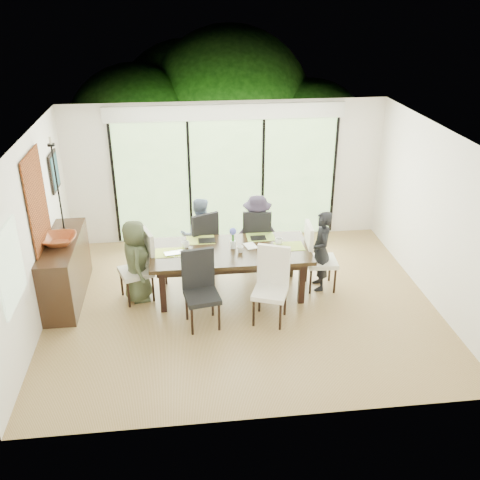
{
  "coord_description": "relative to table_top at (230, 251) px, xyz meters",
  "views": [
    {
      "loc": [
        -0.87,
        -7.16,
        4.59
      ],
      "look_at": [
        0.0,
        0.25,
        1.0
      ],
      "focal_mm": 40.0,
      "sensor_mm": 36.0,
      "label": 1
    }
  ],
  "objects": [
    {
      "name": "foliage_far",
      "position": [
        -0.46,
        6.14,
        0.86
      ],
      "size": [
        3.6,
        3.6,
        3.6
      ],
      "primitive_type": "sphere",
      "color": "#14380F",
      "rests_on": "ground"
    },
    {
      "name": "art_canvas",
      "position": [
        -2.81,
        1.34,
        0.99
      ],
      "size": [
        0.01,
        0.45,
        0.55
      ],
      "primitive_type": "cube",
      "color": "#173E4A",
      "rests_on": "wall_left"
    },
    {
      "name": "foliage_left",
      "position": [
        -1.66,
        4.84,
        0.68
      ],
      "size": [
        3.2,
        3.2,
        3.2
      ],
      "primitive_type": "sphere",
      "color": "#14380F",
      "rests_on": "ground"
    },
    {
      "name": "foliage_right",
      "position": [
        2.34,
        4.64,
        0.5
      ],
      "size": [
        2.8,
        2.8,
        2.8
      ],
      "primitive_type": "sphere",
      "color": "#14380F",
      "rests_on": "ground"
    },
    {
      "name": "chair_far_left",
      "position": [
        -0.45,
        0.85,
        -0.18
      ],
      "size": [
        0.64,
        0.64,
        1.16
      ],
      "primitive_type": null,
      "rotation": [
        0.0,
        0.0,
        3.57
      ],
      "color": "black",
      "rests_on": "floor"
    },
    {
      "name": "mullion_a",
      "position": [
        -1.96,
        2.1,
        0.44
      ],
      "size": [
        0.05,
        0.04,
        2.3
      ],
      "primitive_type": "cube",
      "color": "black",
      "rests_on": "wall_back"
    },
    {
      "name": "person_far_right",
      "position": [
        0.55,
        0.83,
        -0.08
      ],
      "size": [
        0.65,
        0.42,
        1.35
      ],
      "primitive_type": "imported",
      "rotation": [
        0.0,
        0.0,
        3.1
      ],
      "color": "#292132",
      "rests_on": "floor"
    },
    {
      "name": "mullion_b",
      "position": [
        -0.56,
        2.1,
        0.44
      ],
      "size": [
        0.05,
        0.04,
        2.3
      ],
      "primitive_type": "cube",
      "color": "black",
      "rests_on": "wall_back"
    },
    {
      "name": "placemat_far_r",
      "position": [
        0.55,
        0.4,
        0.03
      ],
      "size": [
        0.46,
        0.34,
        0.01
      ],
      "primitive_type": "cube",
      "color": "#84A93C",
      "rests_on": "table_top"
    },
    {
      "name": "hyacinth_blooms",
      "position": [
        0.05,
        0.05,
        0.33
      ],
      "size": [
        0.12,
        0.12,
        0.12
      ],
      "primitive_type": "sphere",
      "color": "#5059C8",
      "rests_on": "table_top"
    },
    {
      "name": "tablet_far_l",
      "position": [
        -0.35,
        0.35,
        0.04
      ],
      "size": [
        0.27,
        0.19,
        0.01
      ],
      "primitive_type": "cube",
      "color": "black",
      "rests_on": "table_top"
    },
    {
      "name": "wall_right",
      "position": [
        3.15,
        -0.36,
        0.59
      ],
      "size": [
        0.02,
        5.0,
        2.7
      ],
      "primitive_type": "cube",
      "color": "beige",
      "rests_on": "floor"
    },
    {
      "name": "table_top",
      "position": [
        0.0,
        0.0,
        0.0
      ],
      "size": [
        2.52,
        1.16,
        0.06
      ],
      "primitive_type": "cube",
      "color": "black",
      "rests_on": "floor"
    },
    {
      "name": "tablet_far_r",
      "position": [
        0.5,
        0.35,
        0.04
      ],
      "size": [
        0.25,
        0.18,
        0.01
      ],
      "primitive_type": "cube",
      "color": "black",
      "rests_on": "table_top"
    },
    {
      "name": "cup_c",
      "position": [
        0.8,
        0.1,
        0.08
      ],
      "size": [
        0.16,
        0.16,
        0.1
      ],
      "primitive_type": "imported",
      "rotation": [
        0.0,
        0.0,
        3.38
      ],
      "color": "white",
      "rests_on": "table_top"
    },
    {
      "name": "book",
      "position": [
        0.25,
        0.05,
        0.04
      ],
      "size": [
        0.23,
        0.27,
        0.02
      ],
      "primitive_type": "imported",
      "rotation": [
        0.0,
        0.0,
        0.25
      ],
      "color": "white",
      "rests_on": "table_top"
    },
    {
      "name": "chair_left_end",
      "position": [
        -1.5,
        0.0,
        -0.18
      ],
      "size": [
        0.62,
        0.62,
        1.16
      ],
      "primitive_type": null,
      "rotation": [
        0.0,
        0.0,
        -1.23
      ],
      "color": "silver",
      "rests_on": "floor"
    },
    {
      "name": "platter_snacks",
      "position": [
        -0.55,
        -0.3,
        0.07
      ],
      "size": [
        0.21,
        0.21,
        0.01
      ],
      "primitive_type": "cube",
      "color": "orange",
      "rests_on": "table_top"
    },
    {
      "name": "papers",
      "position": [
        0.7,
        -0.05,
        0.03
      ],
      "size": [
        0.32,
        0.23,
        0.0
      ],
      "primitive_type": "cube",
      "color": "white",
      "rests_on": "table_top"
    },
    {
      "name": "placemat_right",
      "position": [
        0.95,
        0.0,
        0.03
      ],
      "size": [
        0.46,
        0.34,
        0.01
      ],
      "primitive_type": "cube",
      "color": "#8DA33A",
      "rests_on": "table_top"
    },
    {
      "name": "placemat_paper",
      "position": [
        -0.55,
        -0.3,
        0.03
      ],
      "size": [
        0.46,
        0.34,
        0.01
      ],
      "primitive_type": "cube",
      "color": "white",
      "rests_on": "table_top"
    },
    {
      "name": "bowl",
      "position": [
        -2.62,
        0.07,
        0.31
      ],
      "size": [
        0.53,
        0.53,
        0.13
      ],
      "primitive_type": "imported",
      "color": "brown",
      "rests_on": "sideboard"
    },
    {
      "name": "mullion_c",
      "position": [
        0.84,
        2.1,
        0.44
      ],
      "size": [
        0.05,
        0.04,
        2.3
      ],
      "primitive_type": "cube",
      "color": "black",
      "rests_on": "wall_back"
    },
    {
      "name": "sideboard",
      "position": [
        -2.62,
        0.17,
        -0.25
      ],
      "size": [
        0.5,
        1.79,
        1.01
      ],
      "primitive_type": "cube",
      "color": "black",
      "rests_on": "floor"
    },
    {
      "name": "chair_near_left",
      "position": [
        -0.5,
        -0.87,
        -0.18
      ],
      "size": [
        0.56,
        0.56,
        1.16
      ],
      "primitive_type": null,
      "rotation": [
        0.0,
        0.0,
        0.17
      ],
      "color": "black",
      "rests_on": "floor"
    },
    {
      "name": "table_leg_bl",
      "position": [
        -1.08,
        0.43,
        -0.39
      ],
      "size": [
        0.09,
        0.09,
        0.72
      ],
      "primitive_type": "cube",
      "color": "black",
      "rests_on": "floor"
    },
    {
      "name": "chair_far_right",
      "position": [
        0.55,
        0.85,
        -0.18
      ],
      "size": [
        0.54,
        0.54,
        1.16
      ],
      "primitive_type": null,
      "rotation": [
        0.0,
        0.0,
        3.01
      ],
      "color": "black",
      "rests_on": "floor"
    },
    {
      "name": "person_far_left",
      "position": [
        -0.45,
        0.83,
        -0.08
      ],
      "size": [
        0.64,
        0.41,
        1.35
      ],
      "primitive_type": "imported",
      "rotation": [
        0.0,
        0.0,
        3.16
      ],
      "color": "#7386A7",
      "rests_on": "floor"
    },
    {
      "name": "laptop",
      "position": [
        -0.85,
        -0.1,
        0.05
      ],
      "size": [
        0.39,
        0.29,
        0.03
      ],
      "primitive_type": "imported",
      "rotation": [
        0.0,
        0.0,
        0.21
      ],
      "color": "silver",
      "rests_on": "table_top"
    },
    {
      "name": "hyacinth_stems",
      "position": [
        0.05,
        0.05,
        0.22
      ],
      "size": [
        0.04,
        0.04,
        0.17
      ],
      "primitive_type": "cylinder",
      "color": "#337226",
      "rests_on": "table_top"
    },
    {
      "name": "wall_back",
      "position": [
        0.14,
        2.15,
        0.59
      ],
      "size": [
        6.0,
        0.02,
        2.7
      ],
      "primitive_type": "cube",
      "color": "white",
      "rests_on": "floor"
    },
    {
      "name": "side_window",
      "position": [
        -2.83,
        -1.56,
        0.74
      ],
      "size": [
        0.02,
        0.9,
        1.0
      ],
      "primitive_type": "cube",
      "color": "#8CAD7F",
      "rests_on": "wall_left"
    },
    {
      "name": "mullion_d",
      "position": [
        2.24,
        2.1,
        0.44
      ],
      "size": [
        0.05,
        0.04,
        2.3
      ],
      "primitive_type": "cube",
      "color": "black",
      "rests_on": "wall_back"
    },
    {
      "name": "wall_front",
      "position": [
        0.14,
        -2.87,
        0.59
      ],
      "size": [
        6.0,
        0.02,
        2.7
      ],
      "primitive_type": "cube",
      "color": "white",
      "rests_on": "floor"
    },
    {
      "name": "rail_top",
      "position": [
        0.14,
        3.84,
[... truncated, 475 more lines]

